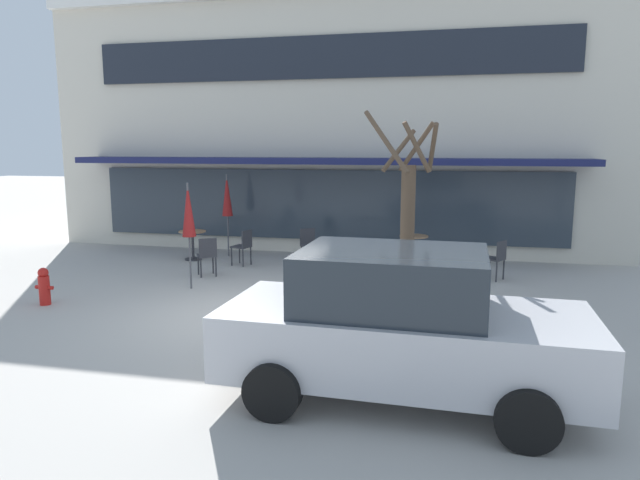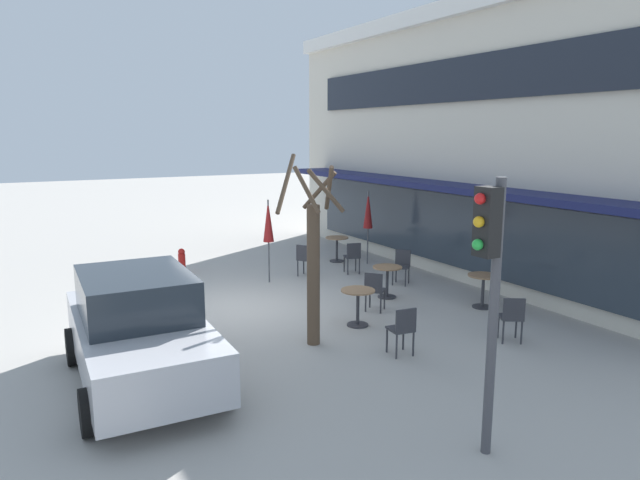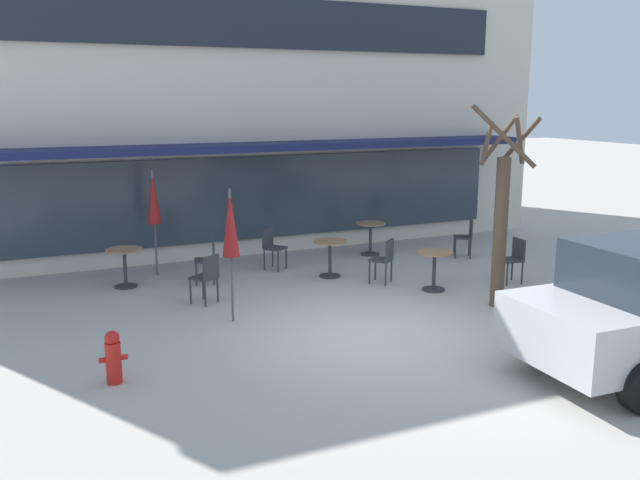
{
  "view_description": "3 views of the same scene",
  "coord_description": "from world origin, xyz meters",
  "px_view_note": "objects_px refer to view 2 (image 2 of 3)",
  "views": [
    {
      "loc": [
        3.39,
        -9.15,
        2.93
      ],
      "look_at": [
        0.62,
        3.01,
        0.87
      ],
      "focal_mm": 32.0,
      "sensor_mm": 36.0,
      "label": 1
    },
    {
      "loc": [
        11.67,
        -4.37,
        3.89
      ],
      "look_at": [
        -0.79,
        2.5,
        1.22
      ],
      "focal_mm": 32.0,
      "sensor_mm": 36.0,
      "label": 2
    },
    {
      "loc": [
        -4.87,
        -8.77,
        3.62
      ],
      "look_at": [
        0.12,
        2.28,
        1.06
      ],
      "focal_mm": 38.0,
      "sensor_mm": 36.0,
      "label": 3
    }
  ],
  "objects_px": {
    "cafe_chair_4": "(403,327)",
    "cafe_chair_5": "(305,258)",
    "traffic_light_pole": "(490,273)",
    "fire_hydrant": "(182,261)",
    "cafe_chair_2": "(402,264)",
    "cafe_chair_3": "(375,288)",
    "patio_umbrella_green_folded": "(268,222)",
    "parked_sedan": "(139,329)",
    "cafe_table_streetside": "(358,301)",
    "street_tree": "(313,260)",
    "cafe_chair_1": "(512,316)",
    "cafe_table_near_wall": "(483,285)",
    "cafe_table_by_tree": "(337,245)",
    "patio_umbrella_cream_folded": "(368,210)",
    "cafe_chair_0": "(353,255)",
    "cafe_table_mid_patio": "(387,277)"
  },
  "relations": [
    {
      "from": "parked_sedan",
      "to": "cafe_table_mid_patio",
      "type": "bearing_deg",
      "value": 108.15
    },
    {
      "from": "cafe_chair_4",
      "to": "cafe_chair_5",
      "type": "bearing_deg",
      "value": 169.29
    },
    {
      "from": "patio_umbrella_green_folded",
      "to": "cafe_chair_4",
      "type": "xyz_separation_m",
      "value": [
        5.79,
        0.01,
        -1.1
      ]
    },
    {
      "from": "cafe_table_near_wall",
      "to": "cafe_chair_3",
      "type": "distance_m",
      "value": 2.49
    },
    {
      "from": "cafe_chair_4",
      "to": "parked_sedan",
      "type": "relative_size",
      "value": 0.21
    },
    {
      "from": "parked_sedan",
      "to": "fire_hydrant",
      "type": "height_order",
      "value": "parked_sedan"
    },
    {
      "from": "patio_umbrella_cream_folded",
      "to": "cafe_chair_2",
      "type": "xyz_separation_m",
      "value": [
        2.36,
        -0.5,
        -1.1
      ]
    },
    {
      "from": "cafe_chair_1",
      "to": "traffic_light_pole",
      "type": "height_order",
      "value": "traffic_light_pole"
    },
    {
      "from": "cafe_table_mid_patio",
      "to": "fire_hydrant",
      "type": "xyz_separation_m",
      "value": [
        -4.79,
        -3.65,
        -0.16
      ]
    },
    {
      "from": "street_tree",
      "to": "cafe_chair_1",
      "type": "bearing_deg",
      "value": 62.17
    },
    {
      "from": "cafe_table_near_wall",
      "to": "cafe_chair_1",
      "type": "distance_m",
      "value": 2.2
    },
    {
      "from": "cafe_table_near_wall",
      "to": "street_tree",
      "type": "xyz_separation_m",
      "value": [
        0.14,
        -4.42,
        1.09
      ]
    },
    {
      "from": "cafe_chair_0",
      "to": "cafe_chair_1",
      "type": "relative_size",
      "value": 1.0
    },
    {
      "from": "cafe_table_streetside",
      "to": "traffic_light_pole",
      "type": "bearing_deg",
      "value": -14.82
    },
    {
      "from": "cafe_chair_2",
      "to": "cafe_chair_3",
      "type": "xyz_separation_m",
      "value": [
        1.63,
        -1.97,
        0.0
      ]
    },
    {
      "from": "patio_umbrella_cream_folded",
      "to": "cafe_chair_2",
      "type": "bearing_deg",
      "value": -11.87
    },
    {
      "from": "cafe_table_by_tree",
      "to": "traffic_light_pole",
      "type": "relative_size",
      "value": 0.22
    },
    {
      "from": "cafe_table_near_wall",
      "to": "cafe_chair_2",
      "type": "distance_m",
      "value": 2.59
    },
    {
      "from": "patio_umbrella_cream_folded",
      "to": "street_tree",
      "type": "distance_m",
      "value": 6.84
    },
    {
      "from": "cafe_chair_1",
      "to": "cafe_chair_5",
      "type": "xyz_separation_m",
      "value": [
        -6.37,
        -1.07,
        0.0
      ]
    },
    {
      "from": "patio_umbrella_green_folded",
      "to": "cafe_chair_3",
      "type": "height_order",
      "value": "patio_umbrella_green_folded"
    },
    {
      "from": "cafe_table_by_tree",
      "to": "street_tree",
      "type": "relative_size",
      "value": 0.22
    },
    {
      "from": "cafe_chair_0",
      "to": "parked_sedan",
      "type": "distance_m",
      "value": 8.05
    },
    {
      "from": "traffic_light_pole",
      "to": "cafe_chair_2",
      "type": "bearing_deg",
      "value": 149.94
    },
    {
      "from": "cafe_chair_2",
      "to": "traffic_light_pole",
      "type": "height_order",
      "value": "traffic_light_pole"
    },
    {
      "from": "street_tree",
      "to": "cafe_chair_5",
      "type": "bearing_deg",
      "value": 154.39
    },
    {
      "from": "cafe_table_streetside",
      "to": "cafe_chair_5",
      "type": "bearing_deg",
      "value": 167.34
    },
    {
      "from": "cafe_chair_5",
      "to": "street_tree",
      "type": "xyz_separation_m",
      "value": [
        4.64,
        -2.22,
        1.08
      ]
    },
    {
      "from": "street_tree",
      "to": "traffic_light_pole",
      "type": "bearing_deg",
      "value": 0.35
    },
    {
      "from": "cafe_chair_0",
      "to": "patio_umbrella_cream_folded",
      "type": "bearing_deg",
      "value": 128.26
    },
    {
      "from": "cafe_table_near_wall",
      "to": "cafe_chair_0",
      "type": "height_order",
      "value": "cafe_chair_0"
    },
    {
      "from": "cafe_chair_2",
      "to": "street_tree",
      "type": "height_order",
      "value": "street_tree"
    },
    {
      "from": "patio_umbrella_green_folded",
      "to": "fire_hydrant",
      "type": "xyz_separation_m",
      "value": [
        -2.12,
        -1.74,
        -1.27
      ]
    },
    {
      "from": "cafe_chair_1",
      "to": "cafe_chair_3",
      "type": "distance_m",
      "value": 3.06
    },
    {
      "from": "traffic_light_pole",
      "to": "fire_hydrant",
      "type": "xyz_separation_m",
      "value": [
        -10.93,
        -0.67,
        -1.94
      ]
    },
    {
      "from": "cafe_table_streetside",
      "to": "cafe_table_mid_patio",
      "type": "distance_m",
      "value": 2.21
    },
    {
      "from": "patio_umbrella_green_folded",
      "to": "street_tree",
      "type": "bearing_deg",
      "value": -13.67
    },
    {
      "from": "fire_hydrant",
      "to": "cafe_table_by_tree",
      "type": "bearing_deg",
      "value": 79.65
    },
    {
      "from": "traffic_light_pole",
      "to": "cafe_table_mid_patio",
      "type": "bearing_deg",
      "value": 154.14
    },
    {
      "from": "cafe_table_mid_patio",
      "to": "cafe_chair_3",
      "type": "height_order",
      "value": "cafe_chair_3"
    },
    {
      "from": "cafe_table_near_wall",
      "to": "cafe_chair_1",
      "type": "xyz_separation_m",
      "value": [
        1.88,
        -1.13,
        0.01
      ]
    },
    {
      "from": "cafe_table_streetside",
      "to": "street_tree",
      "type": "relative_size",
      "value": 0.22
    },
    {
      "from": "cafe_table_streetside",
      "to": "patio_umbrella_green_folded",
      "type": "xyz_separation_m",
      "value": [
        -4.05,
        -0.19,
        1.11
      ]
    },
    {
      "from": "patio_umbrella_cream_folded",
      "to": "cafe_chair_1",
      "type": "bearing_deg",
      "value": -10.67
    },
    {
      "from": "cafe_chair_2",
      "to": "traffic_light_pole",
      "type": "distance_m",
      "value": 8.29
    },
    {
      "from": "cafe_table_mid_patio",
      "to": "cafe_chair_0",
      "type": "height_order",
      "value": "cafe_chair_0"
    },
    {
      "from": "cafe_table_near_wall",
      "to": "cafe_table_streetside",
      "type": "relative_size",
      "value": 1.0
    },
    {
      "from": "traffic_light_pole",
      "to": "street_tree",
      "type": "bearing_deg",
      "value": -179.65
    },
    {
      "from": "cafe_chair_5",
      "to": "fire_hydrant",
      "type": "relative_size",
      "value": 1.26
    },
    {
      "from": "cafe_chair_1",
      "to": "street_tree",
      "type": "bearing_deg",
      "value": -117.83
    }
  ]
}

